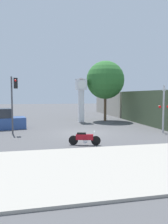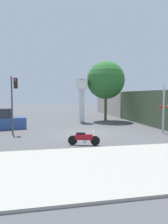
{
  "view_description": "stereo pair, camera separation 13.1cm",
  "coord_description": "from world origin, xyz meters",
  "px_view_note": "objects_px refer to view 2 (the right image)",
  "views": [
    {
      "loc": [
        -3.54,
        -16.56,
        2.94
      ],
      "look_at": [
        0.37,
        1.55,
        1.53
      ],
      "focal_mm": 35.0,
      "sensor_mm": 36.0,
      "label": 1
    },
    {
      "loc": [
        -3.41,
        -16.59,
        2.94
      ],
      "look_at": [
        0.37,
        1.55,
        1.53
      ],
      "focal_mm": 35.0,
      "sensor_mm": 36.0,
      "label": 2
    }
  ],
  "objects_px": {
    "motorcycle": "(84,138)",
    "traffic_light": "(14,95)",
    "parked_car": "(0,121)",
    "railroad_crossing_signal": "(164,107)",
    "clock_tower": "(81,93)",
    "street_tree": "(106,80)",
    "freight_train": "(132,105)"
  },
  "relations": [
    {
      "from": "street_tree",
      "to": "clock_tower",
      "type": "bearing_deg",
      "value": -169.71
    },
    {
      "from": "clock_tower",
      "to": "motorcycle",
      "type": "bearing_deg",
      "value": -100.4
    },
    {
      "from": "motorcycle",
      "to": "clock_tower",
      "type": "height_order",
      "value": "clock_tower"
    },
    {
      "from": "freight_train",
      "to": "parked_car",
      "type": "height_order",
      "value": "freight_train"
    },
    {
      "from": "street_tree",
      "to": "parked_car",
      "type": "height_order",
      "value": "street_tree"
    },
    {
      "from": "clock_tower",
      "to": "freight_train",
      "type": "distance_m",
      "value": 7.75
    },
    {
      "from": "clock_tower",
      "to": "freight_train",
      "type": "bearing_deg",
      "value": 20.95
    },
    {
      "from": "traffic_light",
      "to": "street_tree",
      "type": "relative_size",
      "value": 0.64
    },
    {
      "from": "traffic_light",
      "to": "railroad_crossing_signal",
      "type": "xyz_separation_m",
      "value": [
        11.38,
        -1.98,
        -0.95
      ]
    },
    {
      "from": "motorcycle",
      "to": "street_tree",
      "type": "xyz_separation_m",
      "value": [
        4.93,
        11.49,
        4.27
      ]
    },
    {
      "from": "motorcycle",
      "to": "clock_tower",
      "type": "distance_m",
      "value": 11.5
    },
    {
      "from": "motorcycle",
      "to": "railroad_crossing_signal",
      "type": "bearing_deg",
      "value": 40.11
    },
    {
      "from": "clock_tower",
      "to": "traffic_light",
      "type": "distance_m",
      "value": 8.88
    },
    {
      "from": "freight_train",
      "to": "railroad_crossing_signal",
      "type": "distance_m",
      "value": 11.03
    },
    {
      "from": "freight_train",
      "to": "railroad_crossing_signal",
      "type": "bearing_deg",
      "value": -101.27
    },
    {
      "from": "motorcycle",
      "to": "clock_tower",
      "type": "bearing_deg",
      "value": 97.29
    },
    {
      "from": "railroad_crossing_signal",
      "to": "street_tree",
      "type": "height_order",
      "value": "street_tree"
    },
    {
      "from": "motorcycle",
      "to": "traffic_light",
      "type": "relative_size",
      "value": 0.42
    },
    {
      "from": "motorcycle",
      "to": "street_tree",
      "type": "relative_size",
      "value": 0.27
    },
    {
      "from": "freight_train",
      "to": "railroad_crossing_signal",
      "type": "relative_size",
      "value": 6.2
    },
    {
      "from": "clock_tower",
      "to": "traffic_light",
      "type": "height_order",
      "value": "clock_tower"
    },
    {
      "from": "parked_car",
      "to": "railroad_crossing_signal",
      "type": "bearing_deg",
      "value": -29.47
    },
    {
      "from": "traffic_light",
      "to": "parked_car",
      "type": "height_order",
      "value": "traffic_light"
    },
    {
      "from": "motorcycle",
      "to": "parked_car",
      "type": "xyz_separation_m",
      "value": [
        -5.92,
        7.52,
        0.35
      ]
    },
    {
      "from": "motorcycle",
      "to": "railroad_crossing_signal",
      "type": "distance_m",
      "value": 7.7
    },
    {
      "from": "clock_tower",
      "to": "traffic_light",
      "type": "bearing_deg",
      "value": -136.46
    },
    {
      "from": "freight_train",
      "to": "street_tree",
      "type": "bearing_deg",
      "value": -152.36
    },
    {
      "from": "clock_tower",
      "to": "parked_car",
      "type": "relative_size",
      "value": 1.09
    },
    {
      "from": "railroad_crossing_signal",
      "to": "street_tree",
      "type": "xyz_separation_m",
      "value": [
        -2.02,
        8.62,
        2.63
      ]
    },
    {
      "from": "motorcycle",
      "to": "freight_train",
      "type": "xyz_separation_m",
      "value": [
        9.11,
        13.68,
        1.3
      ]
    },
    {
      "from": "clock_tower",
      "to": "traffic_light",
      "type": "relative_size",
      "value": 1.11
    },
    {
      "from": "parked_car",
      "to": "street_tree",
      "type": "bearing_deg",
      "value": 10.5
    }
  ]
}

